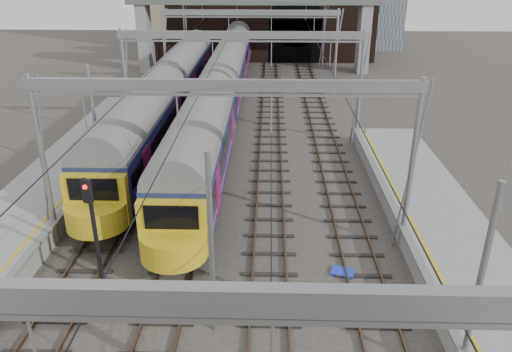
{
  "coord_description": "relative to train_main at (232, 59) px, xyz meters",
  "views": [
    {
      "loc": [
        1.91,
        -12.36,
        12.58
      ],
      "look_at": [
        1.28,
        10.44,
        2.4
      ],
      "focal_mm": 35.0,
      "sensor_mm": 36.0,
      "label": 1
    }
  ],
  "objects": [
    {
      "name": "overhead_line",
      "position": [
        2.0,
        -18.46,
        3.96
      ],
      "size": [
        16.8,
        80.0,
        8.0
      ],
      "color": "gray",
      "rests_on": "ground"
    },
    {
      "name": "tracks",
      "position": [
        2.0,
        -24.94,
        -2.59
      ],
      "size": [
        14.4,
        80.0,
        0.22
      ],
      "color": "#4C3828",
      "rests_on": "ground"
    },
    {
      "name": "overbridge",
      "position": [
        2.0,
        6.06,
        4.66
      ],
      "size": [
        28.0,
        3.0,
        9.25
      ],
      "color": "gray",
      "rests_on": "ground"
    },
    {
      "name": "equip_cover_b",
      "position": [
        -0.16,
        -30.53,
        -2.56
      ],
      "size": [
        1.04,
        0.87,
        0.11
      ],
      "primitive_type": "cube",
      "rotation": [
        0.0,
        0.0,
        0.3
      ],
      "color": "blue",
      "rests_on": "ground"
    },
    {
      "name": "train_second",
      "position": [
        -4.0,
        -14.64,
        0.02
      ],
      "size": [
        3.05,
        35.24,
        5.16
      ],
      "color": "black",
      "rests_on": "ground"
    },
    {
      "name": "train_main",
      "position": [
        0.0,
        0.0,
        0.0
      ],
      "size": [
        3.0,
        69.42,
        5.1
      ],
      "color": "black",
      "rests_on": "ground"
    },
    {
      "name": "signal_near_left",
      "position": [
        -2.69,
        -36.05,
        0.63
      ],
      "size": [
        0.41,
        0.48,
        5.18
      ],
      "rotation": [
        0.0,
        0.0,
        -0.38
      ],
      "color": "black",
      "rests_on": "ground"
    },
    {
      "name": "retaining_wall",
      "position": [
        3.4,
        11.99,
        1.72
      ],
      "size": [
        28.0,
        2.75,
        9.0
      ],
      "color": "black",
      "rests_on": "ground"
    },
    {
      "name": "equip_cover_c",
      "position": [
        7.14,
        -34.3,
        -2.56
      ],
      "size": [
        1.11,
        0.92,
        0.11
      ],
      "primitive_type": "cube",
      "rotation": [
        0.0,
        0.0,
        -0.28
      ],
      "color": "blue",
      "rests_on": "ground"
    }
  ]
}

